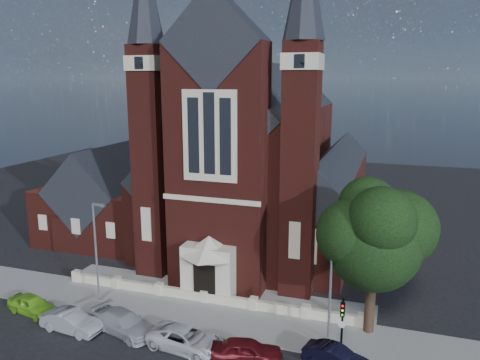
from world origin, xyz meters
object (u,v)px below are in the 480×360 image
object	(u,v)px
church	(262,165)
car_dark_red	(247,351)
street_tree	(376,239)
street_lamp_left	(97,247)
parish_hall	(111,201)
car_lime_van	(32,304)
car_white_suv	(186,339)
traffic_signal	(342,320)
street_lamp_right	(332,278)
car_silver_a	(71,321)
car_silver_b	(124,323)
car_navy	(336,357)

from	to	relation	value
church	car_dark_red	size ratio (longest dim) A/B	7.80
street_tree	street_lamp_left	bearing A→B (deg)	-175.24
parish_hall	car_lime_van	size ratio (longest dim) A/B	2.95
church	car_white_suv	distance (m)	24.07
church	traffic_signal	distance (m)	23.94
street_lamp_right	street_tree	bearing A→B (deg)	34.26
parish_hall	car_white_suv	bearing A→B (deg)	-45.88
parish_hall	car_lime_van	world-z (taller)	parish_hall
car_lime_van	car_silver_a	bearing A→B (deg)	-94.47
car_silver_a	car_lime_van	bearing A→B (deg)	79.70
parish_hall	street_tree	bearing A→B (deg)	-23.26
church	car_lime_van	bearing A→B (deg)	-117.85
street_tree	car_white_suv	xyz separation A→B (m)	(-11.23, -5.62, -6.23)
street_tree	street_lamp_right	xyz separation A→B (m)	(-2.51, -1.71, -2.36)
car_lime_van	car_silver_b	world-z (taller)	car_silver_b
street_lamp_right	car_white_suv	size ratio (longest dim) A/B	1.54
street_lamp_left	car_dark_red	distance (m)	14.52
street_lamp_right	car_silver_b	size ratio (longest dim) A/B	1.58
street_tree	street_lamp_left	world-z (taller)	street_tree
church	street_tree	world-z (taller)	church
parish_hall	street_lamp_right	world-z (taller)	parish_hall
street_lamp_left	car_navy	world-z (taller)	street_lamp_left
street_lamp_left	car_navy	size ratio (longest dim) A/B	1.99
street_lamp_left	car_silver_a	distance (m)	5.89
parish_hall	street_lamp_left	distance (m)	16.18
traffic_signal	car_silver_a	distance (m)	18.50
street_tree	car_silver_b	xyz separation A→B (m)	(-16.19, -5.11, -6.22)
car_silver_a	car_dark_red	world-z (taller)	car_dark_red
street_tree	car_lime_van	world-z (taller)	street_tree
car_lime_van	car_silver_b	xyz separation A→B (m)	(8.09, -0.23, 0.04)
traffic_signal	car_silver_b	bearing A→B (deg)	-172.88
church	car_silver_b	distance (m)	23.82
street_lamp_left	car_lime_van	xyz separation A→B (m)	(-3.77, -3.17, -3.89)
car_lime_van	car_dark_red	xyz separation A→B (m)	(17.20, -0.82, 0.06)
church	car_dark_red	distance (m)	24.73
street_tree	car_navy	bearing A→B (deg)	-111.32
church	street_lamp_left	xyz separation A→B (m)	(-7.91, -18.94, -3.59)
street_lamp_left	car_dark_red	size ratio (longest dim) A/B	1.81
traffic_signal	car_lime_van	xyz separation A→B (m)	(-22.68, -1.60, -1.88)
car_silver_b	car_white_suv	bearing A→B (deg)	-77.35
car_lime_van	car_silver_b	size ratio (longest dim) A/B	0.81
church	traffic_signal	world-z (taller)	church
car_dark_red	car_silver_b	bearing A→B (deg)	72.29
car_navy	street_tree	bearing A→B (deg)	-6.92
car_silver_a	car_dark_red	bearing A→B (deg)	-83.40
church	car_lime_van	xyz separation A→B (m)	(-11.68, -22.11, -7.48)
car_silver_b	car_silver_a	bearing A→B (deg)	123.83
traffic_signal	parish_hall	bearing A→B (deg)	150.02
street_tree	car_lime_van	xyz separation A→B (m)	(-24.28, -4.88, -6.26)
street_lamp_left	car_silver_b	world-z (taller)	street_lamp_left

